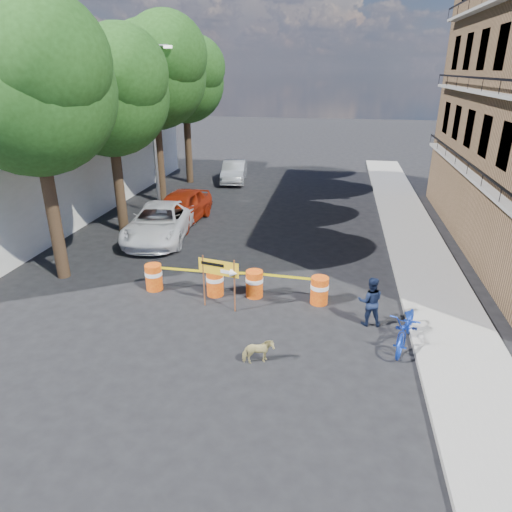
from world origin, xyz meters
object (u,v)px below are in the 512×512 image
at_px(barrel_mid_right, 254,283).
at_px(dog, 258,352).
at_px(sedan_silver, 234,171).
at_px(bicycle, 409,310).
at_px(detour_sign, 223,273).
at_px(barrel_far_right, 319,290).
at_px(suv_white, 160,222).
at_px(barrel_mid_left, 215,282).
at_px(pedestrian, 370,301).
at_px(barrel_far_left, 154,277).
at_px(sedan_red, 181,207).

xyz_separation_m(barrel_mid_right, dog, (0.74, -3.63, -0.14)).
bearing_deg(barrel_mid_right, sedan_silver, 104.80).
bearing_deg(bicycle, detour_sign, -174.42).
bearing_deg(barrel_far_right, suv_white, 145.80).
height_order(barrel_far_right, dog, barrel_far_right).
xyz_separation_m(barrel_mid_right, bicycle, (4.53, -2.14, 0.61)).
height_order(barrel_mid_left, barrel_mid_right, same).
xyz_separation_m(barrel_mid_right, detour_sign, (-0.77, -1.03, 0.78)).
bearing_deg(barrel_far_right, detour_sign, -162.48).
relative_size(barrel_mid_right, suv_white, 0.17).
xyz_separation_m(barrel_mid_right, pedestrian, (3.61, -1.16, 0.28)).
bearing_deg(barrel_far_left, suv_white, 108.58).
bearing_deg(suv_white, detour_sign, -60.24).
xyz_separation_m(barrel_far_right, bicycle, (2.41, -2.02, 0.61)).
distance_m(barrel_far_left, barrel_mid_right, 3.44).
relative_size(barrel_mid_right, sedan_red, 0.19).
bearing_deg(barrel_mid_left, barrel_far_right, 0.10).
height_order(barrel_mid_left, detour_sign, detour_sign).
bearing_deg(sedan_red, detour_sign, -58.19).
relative_size(dog, sedan_silver, 0.19).
xyz_separation_m(dog, sedan_silver, (-4.96, 19.58, 0.34)).
bearing_deg(sedan_silver, barrel_far_right, -75.69).
xyz_separation_m(barrel_far_right, pedestrian, (1.49, -1.05, 0.28)).
bearing_deg(barrel_far_left, barrel_mid_right, 1.44).
xyz_separation_m(pedestrian, suv_white, (-8.68, 5.93, -0.02)).
xyz_separation_m(barrel_far_left, barrel_far_right, (5.56, -0.03, 0.00)).
height_order(detour_sign, sedan_red, detour_sign).
bearing_deg(barrel_far_left, barrel_mid_left, -0.93).
height_order(barrel_far_right, bicycle, bicycle).
relative_size(barrel_mid_left, sedan_red, 0.19).
height_order(barrel_mid_right, detour_sign, detour_sign).
bearing_deg(barrel_far_right, bicycle, -40.01).
height_order(barrel_far_left, barrel_far_right, same).
relative_size(barrel_mid_left, dog, 1.13).
xyz_separation_m(barrel_mid_right, sedan_silver, (-4.22, 15.96, 0.20)).
xyz_separation_m(dog, sedan_red, (-5.58, 10.54, 0.46)).
bearing_deg(barrel_mid_right, barrel_far_right, -3.11).
bearing_deg(bicycle, barrel_far_right, 157.40).
bearing_deg(suv_white, barrel_mid_left, -59.15).
bearing_deg(suv_white, sedan_silver, 78.85).
relative_size(barrel_mid_left, sedan_silver, 0.22).
height_order(barrel_mid_left, bicycle, bicycle).
xyz_separation_m(suv_white, sedan_silver, (0.85, 11.18, -0.06)).
relative_size(detour_sign, sedan_silver, 0.42).
relative_size(pedestrian, sedan_silver, 0.37).
relative_size(sedan_red, sedan_silver, 1.14).
relative_size(detour_sign, bicycle, 0.80).
xyz_separation_m(barrel_far_left, detour_sign, (2.67, -0.94, 0.78)).
relative_size(barrel_mid_right, bicycle, 0.42).
distance_m(barrel_far_left, sedan_silver, 16.06).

